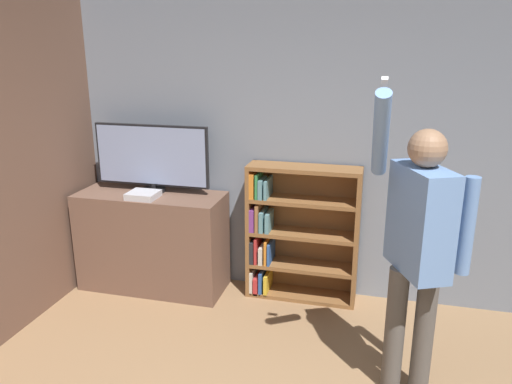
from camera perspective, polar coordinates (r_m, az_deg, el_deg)
name	(u,v)px	position (r m, az deg, el deg)	size (l,w,h in m)	color
wall_back	(319,149)	(4.43, 7.17, 4.88)	(6.41, 0.06, 2.70)	gray
tv_ledge	(153,241)	(4.80, -11.71, -5.51)	(1.35, 0.53, 0.92)	brown
television	(152,157)	(4.64, -11.82, 3.91)	(1.08, 0.22, 0.62)	black
game_console	(143,195)	(4.53, -12.77, -0.33)	(0.26, 0.24, 0.06)	silver
bookshelf	(293,234)	(4.50, 4.27, -4.77)	(0.99, 0.28, 1.23)	brown
person	(418,239)	(3.23, 18.06, -5.18)	(0.63, 0.60, 2.08)	#56514C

